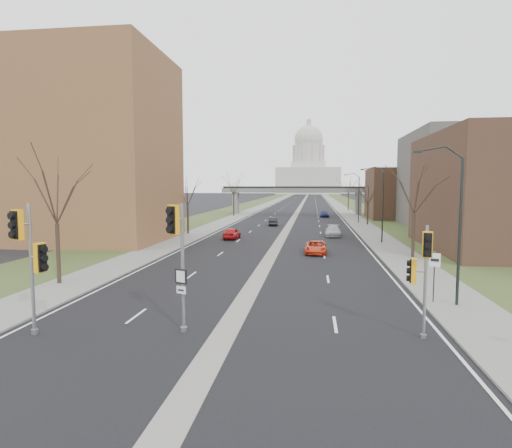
% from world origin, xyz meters
% --- Properties ---
extents(ground, '(700.00, 700.00, 0.00)m').
position_xyz_m(ground, '(0.00, 0.00, 0.00)').
color(ground, black).
rests_on(ground, ground).
extents(road_surface, '(20.00, 600.00, 0.01)m').
position_xyz_m(road_surface, '(0.00, 150.00, 0.01)').
color(road_surface, black).
rests_on(road_surface, ground).
extents(median_strip, '(1.20, 600.00, 0.02)m').
position_xyz_m(median_strip, '(0.00, 150.00, 0.00)').
color(median_strip, gray).
rests_on(median_strip, ground).
extents(sidewalk_right, '(4.00, 600.00, 0.12)m').
position_xyz_m(sidewalk_right, '(12.00, 150.00, 0.06)').
color(sidewalk_right, gray).
rests_on(sidewalk_right, ground).
extents(sidewalk_left, '(4.00, 600.00, 0.12)m').
position_xyz_m(sidewalk_left, '(-12.00, 150.00, 0.06)').
color(sidewalk_left, gray).
rests_on(sidewalk_left, ground).
extents(grass_verge_right, '(8.00, 600.00, 0.10)m').
position_xyz_m(grass_verge_right, '(18.00, 150.00, 0.05)').
color(grass_verge_right, '#324721').
rests_on(grass_verge_right, ground).
extents(grass_verge_left, '(8.00, 600.00, 0.10)m').
position_xyz_m(grass_verge_left, '(-18.00, 150.00, 0.05)').
color(grass_verge_left, '#324721').
rests_on(grass_verge_left, ground).
extents(apartment_building, '(25.00, 16.00, 22.00)m').
position_xyz_m(apartment_building, '(-26.00, 30.00, 11.00)').
color(apartment_building, brown).
rests_on(apartment_building, ground).
extents(commercial_block_mid, '(18.00, 22.00, 15.00)m').
position_xyz_m(commercial_block_mid, '(28.00, 52.00, 7.50)').
color(commercial_block_mid, '#5C5A54').
rests_on(commercial_block_mid, ground).
extents(commercial_block_far, '(14.00, 14.00, 10.00)m').
position_xyz_m(commercial_block_far, '(22.00, 70.00, 5.00)').
color(commercial_block_far, '#482D21').
rests_on(commercial_block_far, ground).
extents(pedestrian_bridge, '(34.00, 3.00, 6.45)m').
position_xyz_m(pedestrian_bridge, '(0.00, 80.00, 4.84)').
color(pedestrian_bridge, slate).
rests_on(pedestrian_bridge, ground).
extents(capitol, '(48.00, 42.00, 55.75)m').
position_xyz_m(capitol, '(0.00, 320.00, 18.60)').
color(capitol, beige).
rests_on(capitol, ground).
extents(streetlight_near, '(2.61, 0.20, 8.70)m').
position_xyz_m(streetlight_near, '(10.99, 6.00, 6.95)').
color(streetlight_near, black).
rests_on(streetlight_near, sidewalk_right).
extents(streetlight_mid, '(2.61, 0.20, 8.70)m').
position_xyz_m(streetlight_mid, '(10.99, 32.00, 6.95)').
color(streetlight_mid, black).
rests_on(streetlight_mid, sidewalk_right).
extents(streetlight_far, '(2.61, 0.20, 8.70)m').
position_xyz_m(streetlight_far, '(10.99, 58.00, 6.95)').
color(streetlight_far, black).
rests_on(streetlight_far, sidewalk_right).
extents(tree_left_a, '(7.20, 7.20, 9.40)m').
position_xyz_m(tree_left_a, '(-13.00, 8.00, 6.64)').
color(tree_left_a, '#382B21').
rests_on(tree_left_a, sidewalk_left).
extents(tree_left_b, '(6.75, 6.75, 8.81)m').
position_xyz_m(tree_left_b, '(-13.00, 38.00, 6.23)').
color(tree_left_b, '#382B21').
rests_on(tree_left_b, sidewalk_left).
extents(tree_left_c, '(7.65, 7.65, 9.99)m').
position_xyz_m(tree_left_c, '(-13.00, 72.00, 7.04)').
color(tree_left_c, '#382B21').
rests_on(tree_left_c, sidewalk_left).
extents(tree_right_a, '(7.20, 7.20, 9.40)m').
position_xyz_m(tree_right_a, '(13.00, 22.00, 6.64)').
color(tree_right_a, '#382B21').
rests_on(tree_right_a, sidewalk_right).
extents(tree_right_b, '(6.30, 6.30, 8.22)m').
position_xyz_m(tree_right_b, '(13.00, 55.00, 5.82)').
color(tree_right_b, '#382B21').
rests_on(tree_right_b, sidewalk_right).
extents(tree_right_c, '(7.65, 7.65, 9.99)m').
position_xyz_m(tree_right_c, '(13.00, 95.00, 7.04)').
color(tree_right_c, '#382B21').
rests_on(tree_right_c, sidewalk_right).
extents(signal_pole_left, '(1.29, 0.99, 5.90)m').
position_xyz_m(signal_pole_left, '(-8.32, -1.36, 3.86)').
color(signal_pole_left, gray).
rests_on(signal_pole_left, ground).
extents(signal_pole_median, '(0.84, 0.98, 5.85)m').
position_xyz_m(signal_pole_median, '(-2.04, -0.19, 4.08)').
color(signal_pole_median, gray).
rests_on(signal_pole_median, ground).
extents(signal_pole_right, '(0.84, 1.01, 4.97)m').
position_xyz_m(signal_pole_right, '(8.51, 0.49, 3.25)').
color(signal_pole_right, gray).
rests_on(signal_pole_right, ground).
extents(speed_limit_sign, '(0.58, 0.22, 2.77)m').
position_xyz_m(speed_limit_sign, '(10.67, 6.44, 2.02)').
color(speed_limit_sign, black).
rests_on(speed_limit_sign, sidewalk_right).
extents(car_left_near, '(1.80, 4.23, 1.43)m').
position_xyz_m(car_left_near, '(-6.12, 33.94, 0.71)').
color(car_left_near, '#B51418').
rests_on(car_left_near, ground).
extents(car_left_far, '(1.58, 4.04, 1.31)m').
position_xyz_m(car_left_far, '(-2.60, 52.40, 0.65)').
color(car_left_far, black).
rests_on(car_left_far, ground).
extents(car_right_near, '(2.14, 4.49, 1.24)m').
position_xyz_m(car_right_near, '(4.21, 23.66, 0.62)').
color(car_right_near, red).
rests_on(car_right_near, ground).
extents(car_right_mid, '(2.22, 4.93, 1.40)m').
position_xyz_m(car_right_mid, '(6.55, 38.33, 0.70)').
color(car_right_mid, '#A6A5AC').
rests_on(car_right_mid, ground).
extents(car_right_far, '(1.78, 4.27, 1.44)m').
position_xyz_m(car_right_far, '(6.32, 72.50, 0.72)').
color(car_right_far, navy).
rests_on(car_right_far, ground).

